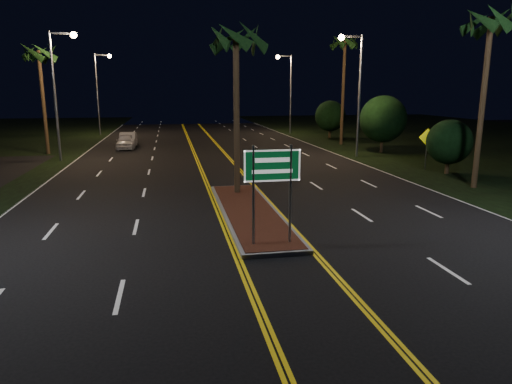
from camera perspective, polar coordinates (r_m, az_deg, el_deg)
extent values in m
plane|color=black|center=(12.41, 4.83, -11.19)|extent=(120.00, 120.00, 0.00)
cube|color=gray|center=(18.85, -0.82, -2.55)|extent=(2.25, 10.25, 0.15)
cube|color=#592819|center=(18.83, -0.82, -2.30)|extent=(2.00, 10.00, 0.02)
cylinder|color=gray|center=(14.33, -0.33, -0.50)|extent=(0.08, 0.08, 3.20)
cylinder|color=gray|center=(14.59, 4.31, -0.31)|extent=(0.08, 0.08, 3.20)
cube|color=#07471E|center=(14.26, 2.04, 3.32)|extent=(1.80, 0.04, 1.00)
cube|color=white|center=(14.24, 2.06, 3.30)|extent=(1.80, 0.01, 1.00)
cylinder|color=gray|center=(35.82, -23.83, 10.74)|extent=(0.18, 0.18, 9.00)
cube|color=gray|center=(35.86, -23.16, 17.78)|extent=(1.60, 0.12, 0.12)
sphere|color=#FFBA72|center=(35.70, -21.84, 17.76)|extent=(0.44, 0.44, 0.44)
cylinder|color=gray|center=(55.50, -19.22, 11.38)|extent=(0.18, 0.18, 9.00)
cube|color=gray|center=(55.53, -18.71, 15.92)|extent=(1.60, 0.12, 0.12)
sphere|color=#FFBA72|center=(55.42, -17.85, 15.88)|extent=(0.44, 0.44, 0.44)
cylinder|color=gray|center=(35.83, 12.79, 11.48)|extent=(0.18, 0.18, 9.00)
cube|color=gray|center=(35.73, 11.90, 18.51)|extent=(1.60, 0.12, 0.12)
sphere|color=#FFBA72|center=(35.42, 10.63, 18.45)|extent=(0.44, 0.44, 0.44)
cylinder|color=gray|center=(54.78, 4.37, 12.02)|extent=(0.18, 0.18, 9.00)
cube|color=gray|center=(54.71, 3.60, 16.59)|extent=(1.60, 0.12, 0.12)
sphere|color=#FFBA72|center=(54.52, 2.75, 16.51)|extent=(0.44, 0.44, 0.44)
cylinder|color=#382819|center=(21.69, -2.45, 9.28)|extent=(0.28, 0.28, 7.50)
cylinder|color=#382819|center=(40.14, -25.03, 10.00)|extent=(0.28, 0.28, 8.00)
cylinder|color=#382819|center=(26.12, 26.44, 9.65)|extent=(0.28, 0.28, 8.50)
cylinder|color=#382819|center=(43.91, 10.82, 12.04)|extent=(0.28, 0.28, 9.50)
cylinder|color=#382819|center=(30.29, 22.77, 2.96)|extent=(0.24, 0.24, 0.90)
sphere|color=black|center=(30.11, 23.01, 5.78)|extent=(2.70, 2.70, 2.70)
cylinder|color=#382819|center=(39.14, 15.42, 5.72)|extent=(0.24, 0.24, 1.26)
sphere|color=black|center=(38.96, 15.60, 8.79)|extent=(3.78, 3.78, 3.78)
cylinder|color=#382819|center=(50.08, 9.20, 7.31)|extent=(0.24, 0.24, 1.08)
sphere|color=black|center=(49.95, 9.27, 9.36)|extent=(3.24, 3.24, 3.24)
imported|color=silver|center=(41.62, -15.99, 6.22)|extent=(1.92, 4.44, 1.48)
imported|color=silver|center=(42.91, -15.73, 6.45)|extent=(1.97, 4.58, 1.53)
cylinder|color=gray|center=(31.28, 20.50, 4.72)|extent=(0.07, 0.07, 2.30)
cube|color=#FFF60D|center=(31.16, 20.65, 6.42)|extent=(1.10, 0.19, 1.11)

